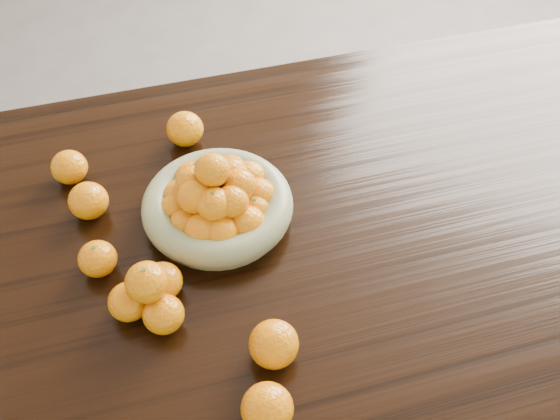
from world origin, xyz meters
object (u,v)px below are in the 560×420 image
object	(u,v)px
orange_pyramid	(150,294)
loose_orange_0	(98,259)
fruit_bowl	(217,201)
dining_table	(298,253)

from	to	relation	value
orange_pyramid	loose_orange_0	world-z (taller)	orange_pyramid
fruit_bowl	loose_orange_0	world-z (taller)	fruit_bowl
fruit_bowl	orange_pyramid	world-z (taller)	fruit_bowl
fruit_bowl	orange_pyramid	size ratio (longest dim) A/B	2.13
fruit_bowl	orange_pyramid	xyz separation A→B (m)	(-0.15, -0.18, 0.00)
dining_table	fruit_bowl	bearing A→B (deg)	156.41
fruit_bowl	loose_orange_0	bearing A→B (deg)	-163.95
dining_table	loose_orange_0	bearing A→B (deg)	-179.41
dining_table	orange_pyramid	world-z (taller)	orange_pyramid
orange_pyramid	loose_orange_0	bearing A→B (deg)	126.51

